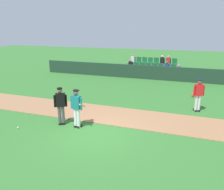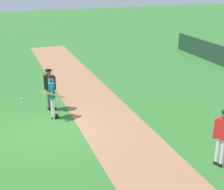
{
  "view_description": "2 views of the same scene",
  "coord_description": "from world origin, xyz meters",
  "px_view_note": "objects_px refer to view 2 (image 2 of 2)",
  "views": [
    {
      "loc": [
        3.71,
        -8.09,
        4.31
      ],
      "look_at": [
        -0.06,
        2.34,
        1.08
      ],
      "focal_mm": 37.17,
      "sensor_mm": 36.0,
      "label": 1
    },
    {
      "loc": [
        10.68,
        -1.46,
        5.39
      ],
      "look_at": [
        -0.08,
        2.51,
        1.02
      ],
      "focal_mm": 51.86,
      "sensor_mm": 36.0,
      "label": 2
    }
  ],
  "objects_px": {
    "batter_teal_jersey": "(52,95)",
    "umpire_home_plate": "(50,87)",
    "baseball": "(22,99)",
    "runner_red_jersey": "(222,136)"
  },
  "relations": [
    {
      "from": "umpire_home_plate",
      "to": "baseball",
      "type": "height_order",
      "value": "umpire_home_plate"
    },
    {
      "from": "batter_teal_jersey",
      "to": "umpire_home_plate",
      "type": "height_order",
      "value": "same"
    },
    {
      "from": "batter_teal_jersey",
      "to": "umpire_home_plate",
      "type": "bearing_deg",
      "value": 175.96
    },
    {
      "from": "baseball",
      "to": "batter_teal_jersey",
      "type": "bearing_deg",
      "value": 21.91
    },
    {
      "from": "batter_teal_jersey",
      "to": "baseball",
      "type": "distance_m",
      "value": 2.8
    },
    {
      "from": "batter_teal_jersey",
      "to": "umpire_home_plate",
      "type": "relative_size",
      "value": 1.0
    },
    {
      "from": "batter_teal_jersey",
      "to": "baseball",
      "type": "bearing_deg",
      "value": -158.09
    },
    {
      "from": "batter_teal_jersey",
      "to": "baseball",
      "type": "relative_size",
      "value": 23.78
    },
    {
      "from": "umpire_home_plate",
      "to": "runner_red_jersey",
      "type": "height_order",
      "value": "same"
    },
    {
      "from": "umpire_home_plate",
      "to": "baseball",
      "type": "relative_size",
      "value": 23.78
    }
  ]
}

